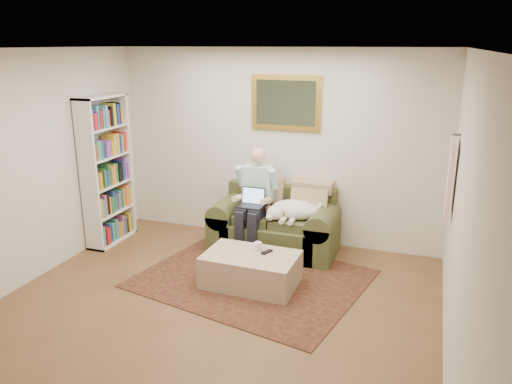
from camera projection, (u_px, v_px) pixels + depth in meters
The scene contains 12 objects.
room_shell at pixel (209, 189), 4.80m from camera, with size 4.51×5.00×2.61m.
rug at pixel (252, 278), 5.83m from camera, with size 2.45×1.96×0.01m, color black.
sofa at pixel (275, 230), 6.58m from camera, with size 1.62×0.82×0.97m.
seated_man at pixel (254, 202), 6.41m from camera, with size 0.53×0.76×1.36m, color #8CC9D8, non-canonical shape.
laptop at pixel (252, 201), 6.34m from camera, with size 0.31×0.25×0.23m.
sleeping_dog at pixel (295, 210), 6.31m from camera, with size 0.67×0.42×0.25m, color white, non-canonical shape.
ottoman at pixel (251, 270), 5.63m from camera, with size 1.04×0.66×0.38m, color #D0AB8B.
coffee_mug at pixel (258, 246), 5.67m from camera, with size 0.08×0.08×0.10m, color white.
tv_remote at pixel (267, 252), 5.62m from camera, with size 0.05×0.15×0.02m, color black.
bookshelf at pixel (106, 171), 6.68m from camera, with size 0.28×0.80×2.00m, color white, non-canonical shape.
wall_mirror at pixel (286, 103), 6.49m from camera, with size 0.94×0.04×0.72m.
hanging_shirt at pixel (450, 173), 5.20m from camera, with size 0.06×0.52×0.90m, color #F8CDCD, non-canonical shape.
Camera 1 is at (1.98, -3.83, 2.64)m, focal length 35.00 mm.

